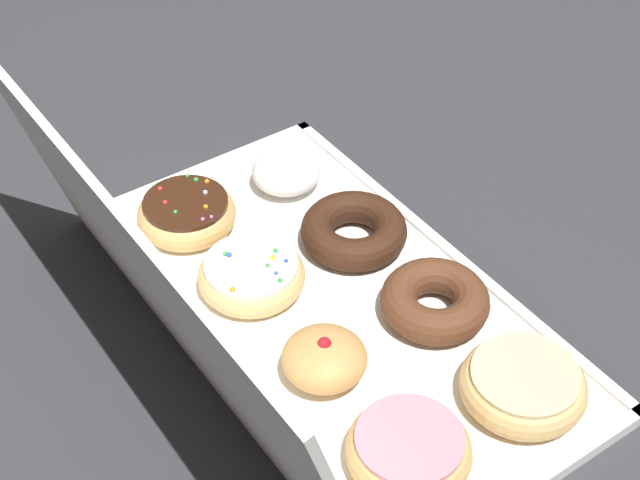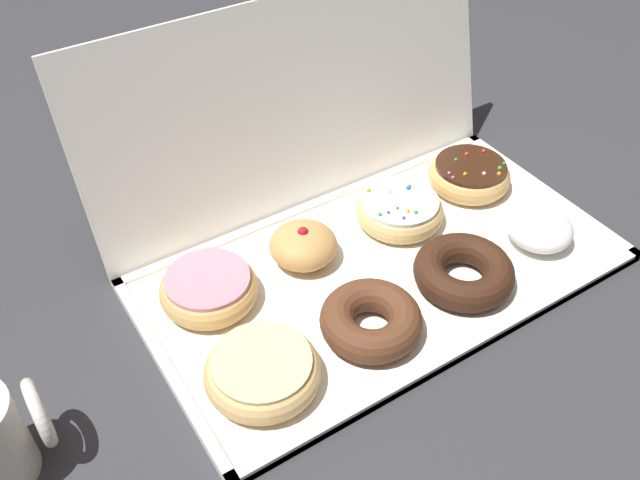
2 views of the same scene
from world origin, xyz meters
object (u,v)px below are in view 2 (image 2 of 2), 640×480
object	(u,v)px
jelly_filled_donut_5	(303,245)
sprinkle_donut_6	(399,210)
pink_frosted_donut_4	(209,288)
donut_box	(382,272)
sprinkle_donut_7	(469,175)
powdered_filled_donut_3	(540,229)
chocolate_cake_ring_donut_2	(464,272)
glazed_ring_donut_0	(262,371)
chocolate_cake_ring_donut_1	(371,320)

from	to	relation	value
jelly_filled_donut_5	sprinkle_donut_6	world-z (taller)	jelly_filled_donut_5
pink_frosted_donut_4	donut_box	bearing A→B (deg)	-18.35
donut_box	jelly_filled_donut_5	distance (m)	0.10
sprinkle_donut_7	powdered_filled_donut_3	bearing A→B (deg)	-91.04
chocolate_cake_ring_donut_2	powdered_filled_donut_3	xyz separation A→B (m)	(0.13, 0.00, 0.00)
pink_frosted_donut_4	sprinkle_donut_7	bearing A→B (deg)	0.43
chocolate_cake_ring_donut_2	jelly_filled_donut_5	bearing A→B (deg)	135.09
chocolate_cake_ring_donut_2	powdered_filled_donut_3	distance (m)	0.13
glazed_ring_donut_0	sprinkle_donut_6	size ratio (longest dim) A/B	1.06
chocolate_cake_ring_donut_1	glazed_ring_donut_0	bearing A→B (deg)	178.41
sprinkle_donut_6	sprinkle_donut_7	world-z (taller)	sprinkle_donut_7
chocolate_cake_ring_donut_2	powdered_filled_donut_3	bearing A→B (deg)	2.04
glazed_ring_donut_0	chocolate_cake_ring_donut_1	distance (m)	0.13
sprinkle_donut_6	sprinkle_donut_7	distance (m)	0.13
chocolate_cake_ring_donut_2	sprinkle_donut_7	bearing A→B (deg)	46.41
donut_box	glazed_ring_donut_0	distance (m)	0.21
donut_box	pink_frosted_donut_4	xyz separation A→B (m)	(-0.20, 0.07, 0.02)
jelly_filled_donut_5	sprinkle_donut_7	bearing A→B (deg)	0.32
chocolate_cake_ring_donut_2	jelly_filled_donut_5	distance (m)	0.19
donut_box	chocolate_cake_ring_donut_1	xyz separation A→B (m)	(-0.07, -0.07, 0.02)
glazed_ring_donut_0	chocolate_cake_ring_donut_2	xyz separation A→B (m)	(0.27, -0.00, -0.00)
donut_box	sprinkle_donut_6	world-z (taller)	sprinkle_donut_6
glazed_ring_donut_0	sprinkle_donut_6	xyz separation A→B (m)	(0.27, 0.13, -0.00)
sprinkle_donut_6	powdered_filled_donut_3	bearing A→B (deg)	-45.49
jelly_filled_donut_5	sprinkle_donut_6	xyz separation A→B (m)	(0.14, -0.01, -0.00)
glazed_ring_donut_0	chocolate_cake_ring_donut_2	world-z (taller)	same
chocolate_cake_ring_donut_1	sprinkle_donut_6	size ratio (longest dim) A/B	0.99
donut_box	powdered_filled_donut_3	distance (m)	0.21
chocolate_cake_ring_donut_2	powdered_filled_donut_3	world-z (taller)	powdered_filled_donut_3
sprinkle_donut_6	glazed_ring_donut_0	bearing A→B (deg)	-154.68
glazed_ring_donut_0	powdered_filled_donut_3	size ratio (longest dim) A/B	1.47
sprinkle_donut_6	chocolate_cake_ring_donut_2	bearing A→B (deg)	-92.29
donut_box	glazed_ring_donut_0	size ratio (longest dim) A/B	4.73
glazed_ring_donut_0	powdered_filled_donut_3	xyz separation A→B (m)	(0.39, 0.00, 0.00)
jelly_filled_donut_5	chocolate_cake_ring_donut_1	bearing A→B (deg)	-89.55
donut_box	powdered_filled_donut_3	world-z (taller)	powdered_filled_donut_3
jelly_filled_donut_5	sprinkle_donut_7	xyz separation A→B (m)	(0.27, 0.00, -0.00)
donut_box	powdered_filled_donut_3	size ratio (longest dim) A/B	6.97
glazed_ring_donut_0	powdered_filled_donut_3	bearing A→B (deg)	0.55
chocolate_cake_ring_donut_1	sprinkle_donut_7	size ratio (longest dim) A/B	1.01
chocolate_cake_ring_donut_1	chocolate_cake_ring_donut_2	distance (m)	0.13
donut_box	sprinkle_donut_7	bearing A→B (deg)	19.17
donut_box	glazed_ring_donut_0	world-z (taller)	glazed_ring_donut_0
chocolate_cake_ring_donut_1	jelly_filled_donut_5	size ratio (longest dim) A/B	1.36
jelly_filled_donut_5	donut_box	bearing A→B (deg)	-43.52
donut_box	chocolate_cake_ring_donut_1	distance (m)	0.10
powdered_filled_donut_3	chocolate_cake_ring_donut_1	bearing A→B (deg)	-178.38
chocolate_cake_ring_donut_2	sprinkle_donut_6	size ratio (longest dim) A/B	1.04
pink_frosted_donut_4	jelly_filled_donut_5	xyz separation A→B (m)	(0.13, 0.00, 0.00)
jelly_filled_donut_5	chocolate_cake_ring_donut_2	bearing A→B (deg)	-44.91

